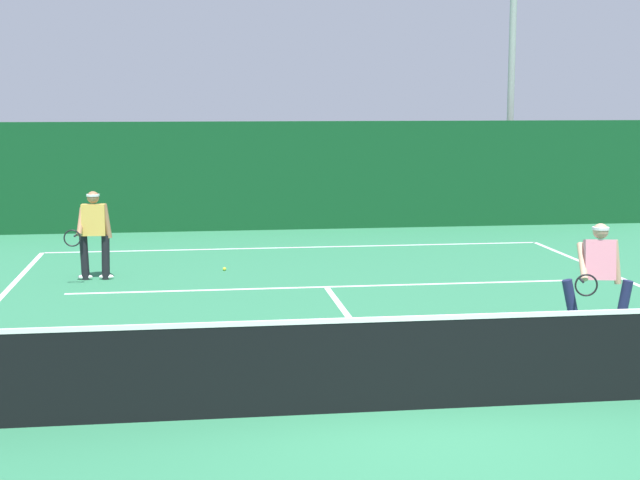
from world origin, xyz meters
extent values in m
plane|color=#2F7A51|center=(0.00, 0.00, 0.00)|extent=(80.00, 80.00, 0.00)
cube|color=white|center=(0.00, 10.86, 0.00)|extent=(10.59, 0.10, 0.01)
cube|color=white|center=(0.00, 6.49, 0.00)|extent=(8.64, 0.10, 0.01)
cube|color=white|center=(0.00, 3.20, 0.00)|extent=(0.10, 6.40, 0.01)
cube|color=black|center=(0.00, 0.00, 0.47)|extent=(11.43, 0.02, 0.93)
cube|color=white|center=(0.00, 0.00, 0.96)|extent=(11.43, 0.03, 0.05)
cylinder|color=#1E234C|center=(3.43, 2.60, 0.38)|extent=(0.27, 0.19, 0.78)
cylinder|color=#1E234C|center=(2.79, 2.74, 0.38)|extent=(0.32, 0.20, 0.78)
ellipsoid|color=white|center=(3.43, 2.60, 0.04)|extent=(0.28, 0.17, 0.09)
ellipsoid|color=white|center=(2.79, 2.74, 0.04)|extent=(0.28, 0.17, 0.09)
cube|color=pink|center=(3.11, 2.67, 1.04)|extent=(0.45, 0.39, 0.57)
cylinder|color=tan|center=(3.33, 2.62, 1.01)|extent=(0.18, 0.12, 0.59)
cylinder|color=tan|center=(2.90, 2.72, 1.01)|extent=(0.20, 0.49, 0.47)
sphere|color=tan|center=(3.11, 2.67, 1.42)|extent=(0.21, 0.21, 0.21)
cylinder|color=white|center=(3.11, 2.67, 1.46)|extent=(0.27, 0.27, 0.04)
cylinder|color=black|center=(2.79, 2.49, 0.81)|extent=(0.09, 0.26, 0.03)
torus|color=black|center=(2.72, 2.16, 0.81)|extent=(0.29, 0.09, 0.29)
cylinder|color=black|center=(-3.75, 7.72, 0.39)|extent=(0.16, 0.15, 0.79)
cylinder|color=black|center=(-4.11, 7.74, 0.39)|extent=(0.17, 0.15, 0.79)
ellipsoid|color=white|center=(-3.75, 7.72, 0.04)|extent=(0.27, 0.13, 0.09)
ellipsoid|color=white|center=(-4.11, 7.74, 0.04)|extent=(0.27, 0.13, 0.09)
cube|color=#E5B24C|center=(-3.93, 7.73, 1.06)|extent=(0.42, 0.25, 0.56)
cylinder|color=#9E704C|center=(-3.70, 7.72, 1.03)|extent=(0.17, 0.10, 0.61)
cylinder|color=#9E704C|center=(-4.15, 7.75, 1.03)|extent=(0.12, 0.50, 0.48)
sphere|color=#9E704C|center=(-3.93, 7.73, 1.46)|extent=(0.21, 0.21, 0.21)
cylinder|color=white|center=(-3.93, 7.73, 1.49)|extent=(0.24, 0.24, 0.04)
cylinder|color=black|center=(-4.22, 7.50, 0.82)|extent=(0.05, 0.26, 0.03)
torus|color=black|center=(-4.24, 7.16, 0.82)|extent=(0.29, 0.04, 0.29)
sphere|color=#D1E033|center=(-1.65, 8.28, 0.03)|extent=(0.07, 0.07, 0.07)
sphere|color=#D1E033|center=(-1.73, 2.32, 0.03)|extent=(0.07, 0.07, 0.07)
cube|color=#0F4420|center=(0.00, 13.75, 1.31)|extent=(18.81, 0.12, 2.62)
cylinder|color=#9EA39E|center=(6.17, 15.24, 3.19)|extent=(0.18, 0.18, 6.37)
camera|label=1|loc=(-2.28, -9.20, 3.16)|focal=53.65mm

